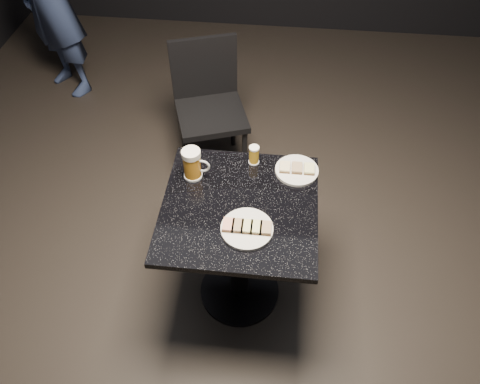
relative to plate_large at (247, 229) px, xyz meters
name	(u,v)px	position (x,y,z in m)	size (l,w,h in m)	color
floor	(240,291)	(-0.05, 0.13, -0.76)	(6.00, 6.00, 0.00)	black
plate_large	(247,229)	(0.00, 0.00, 0.00)	(0.23, 0.23, 0.01)	silver
plate_small	(297,170)	(0.20, 0.37, 0.00)	(0.21, 0.21, 0.01)	silver
table	(240,238)	(-0.05, 0.13, -0.25)	(0.70, 0.70, 0.75)	black
beer_mug	(193,164)	(-0.28, 0.29, 0.07)	(0.13, 0.09, 0.16)	silver
beer_tumbler	(254,155)	(-0.01, 0.42, 0.04)	(0.05, 0.05, 0.10)	silver
chair	(209,101)	(-0.36, 1.20, -0.26)	(0.54, 0.54, 0.88)	black
canapes_on_plate_large	(247,226)	(0.00, 0.00, 0.02)	(0.21, 0.07, 0.02)	#4C3521
canapes_on_plate_small	(297,168)	(0.20, 0.37, 0.02)	(0.17, 0.07, 0.02)	#4C3521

